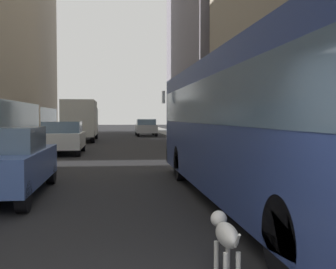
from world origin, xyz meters
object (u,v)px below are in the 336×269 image
(transit_bus, at_px, (260,121))
(car_white_van, at_px, (63,138))
(car_blue_hatchback, at_px, (4,162))
(box_truck, at_px, (81,119))
(car_silver_sedan, at_px, (146,127))
(dalmatian_dog, at_px, (225,235))

(transit_bus, distance_m, car_white_van, 14.03)
(car_blue_hatchback, relative_size, box_truck, 0.59)
(car_blue_hatchback, xyz_separation_m, box_truck, (-0.00, 22.68, 0.84))
(transit_bus, relative_size, box_truck, 1.54)
(transit_bus, height_order, box_truck, same)
(car_blue_hatchback, height_order, car_silver_sedan, same)
(car_white_van, height_order, dalmatian_dog, car_white_van)
(transit_bus, bearing_deg, car_blue_hatchback, 164.73)
(dalmatian_dog, bearing_deg, car_blue_hatchback, 124.79)
(transit_bus, relative_size, car_silver_sedan, 2.85)
(box_truck, bearing_deg, dalmatian_dog, -82.31)
(car_blue_hatchback, bearing_deg, car_white_van, 90.00)
(transit_bus, distance_m, box_truck, 24.84)
(car_silver_sedan, distance_m, car_white_van, 20.31)
(car_white_van, relative_size, box_truck, 0.53)
(car_white_van, distance_m, dalmatian_dog, 17.19)
(car_blue_hatchback, xyz_separation_m, car_silver_sedan, (5.60, 30.82, -0.00))
(dalmatian_dog, bearing_deg, box_truck, 97.69)
(car_blue_hatchback, relative_size, dalmatian_dog, 4.59)
(transit_bus, bearing_deg, box_truck, 103.03)
(transit_bus, bearing_deg, car_white_van, 113.58)
(car_blue_hatchback, relative_size, car_silver_sedan, 1.09)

